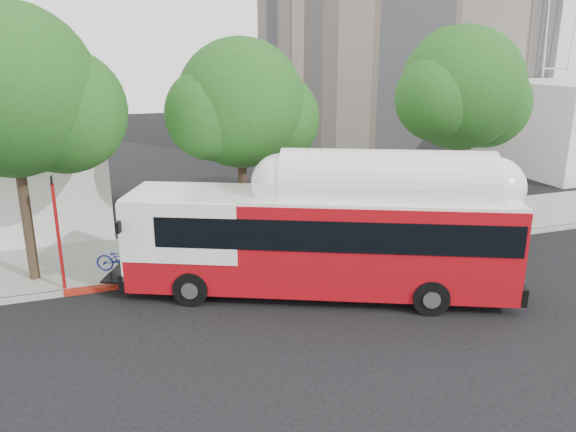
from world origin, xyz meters
The scene contains 9 objects.
ground centered at (0.00, 0.00, 0.00)m, with size 120.00×120.00×0.00m, color black.
sidewalk centered at (0.00, 6.50, 0.07)m, with size 60.00×5.00×0.15m, color gray.
curb_strip centered at (0.00, 3.90, 0.07)m, with size 60.00×0.30×0.15m, color gray.
red_curb_segment centered at (-3.00, 3.90, 0.08)m, with size 10.00×0.32×0.16m, color maroon.
street_tree_left centered at (-8.53, 5.56, 6.60)m, with size 6.67×5.80×9.74m.
street_tree_mid centered at (-0.59, 6.06, 5.91)m, with size 5.75×5.00×8.62m.
street_tree_right centered at (9.44, 5.86, 6.26)m, with size 6.21×5.40×9.18m.
transit_bus centered at (0.41, 1.06, 1.90)m, with size 13.48×7.87×4.07m.
signal_pole centered at (-7.96, 4.17, 2.12)m, with size 0.12×0.39×4.13m.
Camera 1 is at (-6.66, -15.38, 8.18)m, focal length 35.00 mm.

